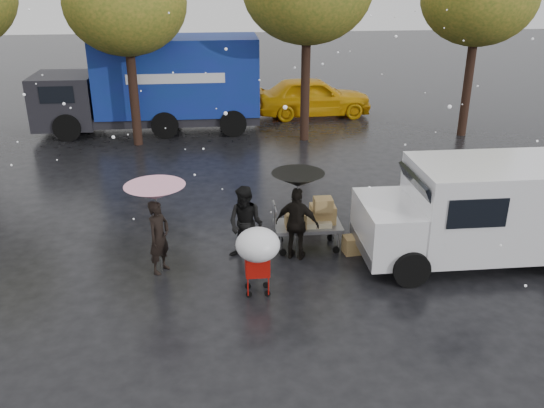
{
  "coord_description": "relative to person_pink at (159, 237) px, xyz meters",
  "views": [
    {
      "loc": [
        -0.75,
        -10.2,
        6.04
      ],
      "look_at": [
        0.39,
        1.0,
        1.28
      ],
      "focal_mm": 38.0,
      "sensor_mm": 36.0,
      "label": 1
    }
  ],
  "objects": [
    {
      "name": "person_black",
      "position": [
        2.92,
        0.3,
        0.03
      ],
      "size": [
        1.04,
        0.75,
        1.64
      ],
      "primitive_type": "imported",
      "rotation": [
        0.0,
        0.0,
        2.73
      ],
      "color": "black",
      "rests_on": "ground"
    },
    {
      "name": "person_pink",
      "position": [
        0.0,
        0.0,
        0.0
      ],
      "size": [
        0.63,
        0.69,
        1.59
      ],
      "primitive_type": "imported",
      "rotation": [
        0.0,
        0.0,
        1.01
      ],
      "color": "black",
      "rests_on": "ground"
    },
    {
      "name": "box_ground_near",
      "position": [
        4.22,
        0.4,
        -0.6
      ],
      "size": [
        0.48,
        0.4,
        0.39
      ],
      "primitive_type": "cube",
      "rotation": [
        0.0,
        0.0,
        0.13
      ],
      "color": "olive",
      "rests_on": "ground"
    },
    {
      "name": "blue_truck",
      "position": [
        -0.92,
        11.2,
        0.96
      ],
      "size": [
        8.3,
        2.6,
        3.5
      ],
      "color": "navy",
      "rests_on": "ground"
    },
    {
      "name": "umbrella_pink",
      "position": [
        -0.0,
        0.0,
        0.99
      ],
      "size": [
        1.23,
        1.23,
        1.94
      ],
      "color": "#4C4C4C",
      "rests_on": "ground"
    },
    {
      "name": "vendor_cart",
      "position": [
        3.32,
        0.74,
        -0.07
      ],
      "size": [
        1.52,
        0.8,
        1.27
      ],
      "color": "slate",
      "rests_on": "ground"
    },
    {
      "name": "ground",
      "position": [
        1.99,
        -0.64,
        -0.8
      ],
      "size": [
        90.0,
        90.0,
        0.0
      ],
      "primitive_type": "plane",
      "color": "black",
      "rests_on": "ground"
    },
    {
      "name": "yellow_taxi",
      "position": [
        5.38,
        12.8,
        0.02
      ],
      "size": [
        4.89,
        2.14,
        1.64
      ],
      "primitive_type": "imported",
      "rotation": [
        0.0,
        0.0,
        1.61
      ],
      "color": "#EBAB0C",
      "rests_on": "ground"
    },
    {
      "name": "white_van",
      "position": [
        6.84,
        -0.14,
        0.37
      ],
      "size": [
        4.91,
        2.18,
        2.2
      ],
      "color": "white",
      "rests_on": "ground"
    },
    {
      "name": "shopping_cart",
      "position": [
        1.95,
        -1.21,
        0.27
      ],
      "size": [
        0.84,
        0.84,
        1.46
      ],
      "color": "#B9100A",
      "rests_on": "ground"
    },
    {
      "name": "umbrella_black",
      "position": [
        2.92,
        0.3,
        1.04
      ],
      "size": [
        1.12,
        1.12,
        1.99
      ],
      "color": "#4C4C4C",
      "rests_on": "ground"
    },
    {
      "name": "box_ground_far",
      "position": [
        3.49,
        1.56,
        -0.64
      ],
      "size": [
        0.43,
        0.35,
        0.32
      ],
      "primitive_type": "cube",
      "rotation": [
        0.0,
        0.0,
        -0.08
      ],
      "color": "olive",
      "rests_on": "ground"
    },
    {
      "name": "person_middle",
      "position": [
        1.82,
        0.34,
        0.05
      ],
      "size": [
        1.03,
        0.97,
        1.69
      ],
      "primitive_type": "imported",
      "rotation": [
        0.0,
        0.0,
        -0.53
      ],
      "color": "black",
      "rests_on": "ground"
    }
  ]
}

